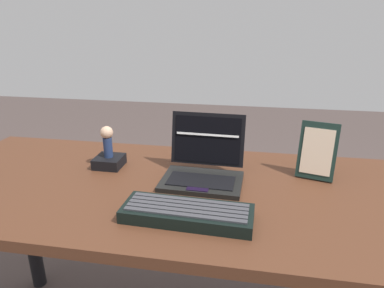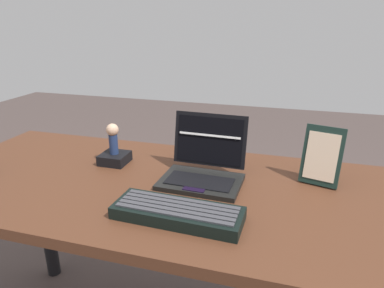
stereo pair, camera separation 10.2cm
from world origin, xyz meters
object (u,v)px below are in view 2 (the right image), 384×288
at_px(external_keyboard, 178,213).
at_px(figurine, 113,136).
at_px(photo_frame, 322,156).
at_px(laptop_front, 204,168).
at_px(figurine_stand, 115,158).

distance_m(external_keyboard, figurine, 0.43).
bearing_deg(external_keyboard, photo_frame, 41.16).
height_order(laptop_front, figurine, laptop_front).
bearing_deg(figurine, external_keyboard, -40.60).
height_order(laptop_front, photo_frame, laptop_front).
xyz_separation_m(laptop_front, photo_frame, (0.34, 0.07, 0.05)).
height_order(laptop_front, external_keyboard, laptop_front).
relative_size(photo_frame, figurine_stand, 1.97).
bearing_deg(photo_frame, figurine_stand, -177.44).
relative_size(photo_frame, figurine, 1.66).
distance_m(external_keyboard, figurine_stand, 0.42).
bearing_deg(photo_frame, laptop_front, -167.67).
xyz_separation_m(laptop_front, figurine, (-0.33, 0.04, 0.06)).
distance_m(laptop_front, figurine, 0.33).
bearing_deg(external_keyboard, laptop_front, 88.16).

